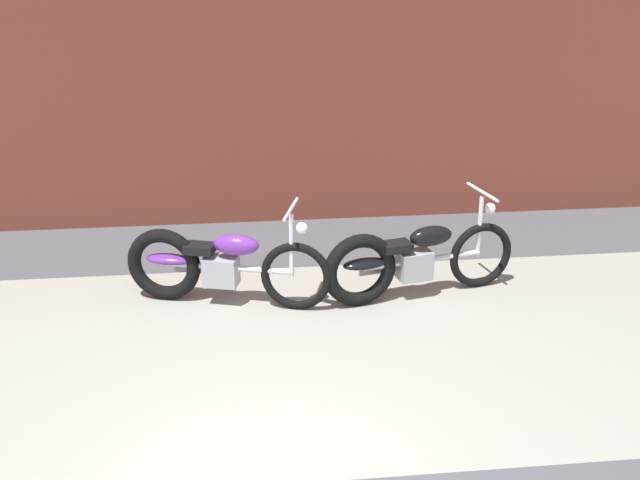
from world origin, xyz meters
name	(u,v)px	position (x,y,z in m)	size (l,w,h in m)	color
sidewalk_slab	(258,352)	(0.00, 1.75, 0.00)	(36.00, 3.50, 0.01)	gray
motorcycle_purple	(213,265)	(-0.38, 2.76, 0.40)	(1.96, 0.79, 1.03)	black
motorcycle_black	(407,260)	(1.48, 2.66, 0.40)	(1.98, 0.70, 1.03)	black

